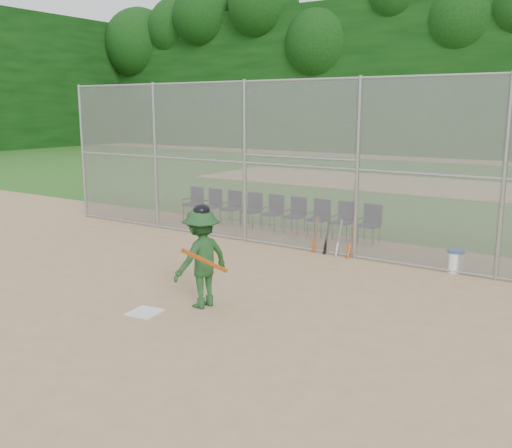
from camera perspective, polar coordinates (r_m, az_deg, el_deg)
The scene contains 18 objects.
ground at distance 9.52m, azimuth -8.47°, elevation -9.02°, with size 100.00×100.00×0.00m, color tan.
grass_strip at distance 25.52m, azimuth 19.71°, elevation 3.39°, with size 100.00×100.00×0.00m, color #285C1B.
dirt_patch_far at distance 25.52m, azimuth 19.71°, elevation 3.39°, with size 24.00×24.00×0.00m, color tan.
backstop_fence at distance 13.11m, azimuth 6.10°, elevation 5.98°, with size 16.09×0.09×4.00m.
treeline at distance 27.34m, azimuth 21.58°, elevation 15.32°, with size 81.00×60.00×11.00m.
home_plate at distance 9.71m, azimuth -11.02°, elevation -8.65°, with size 0.48×0.48×0.02m, color silver.
batter_at_plate at distance 9.63m, azimuth -5.48°, elevation -3.35°, with size 1.03×1.34×1.78m.
water_cooler at distance 12.45m, azimuth 19.29°, elevation -3.48°, with size 0.37×0.37×0.47m.
spare_bats at distance 13.24m, azimuth 7.69°, elevation -1.28°, with size 0.96×0.37×0.83m.
chair_0 at distance 17.40m, azimuth -6.37°, elevation 2.05°, with size 0.54×0.52×0.96m, color #100F38, non-canonical shape.
chair_1 at distance 16.95m, azimuth -4.52°, elevation 1.84°, with size 0.54×0.52×0.96m, color #100F38, non-canonical shape.
chair_2 at distance 16.53m, azimuth -2.58°, elevation 1.61°, with size 0.54×0.52×0.96m, color #100F38, non-canonical shape.
chair_3 at distance 16.12m, azimuth -0.53°, elevation 1.37°, with size 0.54×0.52×0.96m, color #100F38, non-canonical shape.
chair_4 at distance 15.74m, azimuth 1.62°, elevation 1.12°, with size 0.54×0.52×0.96m, color #100F38, non-canonical shape.
chair_5 at distance 15.38m, azimuth 3.87°, elevation 0.85°, with size 0.54×0.52×0.96m, color #100F38, non-canonical shape.
chair_6 at distance 15.05m, azimuth 6.22°, elevation 0.57°, with size 0.54×0.52×0.96m, color #100F38, non-canonical shape.
chair_7 at distance 14.74m, azimuth 8.68°, elevation 0.27°, with size 0.54×0.52×0.96m, color #100F38, non-canonical shape.
chair_8 at distance 14.46m, azimuth 11.23°, elevation -0.03°, with size 0.54×0.52×0.96m, color #100F38, non-canonical shape.
Camera 1 is at (6.04, -6.57, 3.32)m, focal length 40.00 mm.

